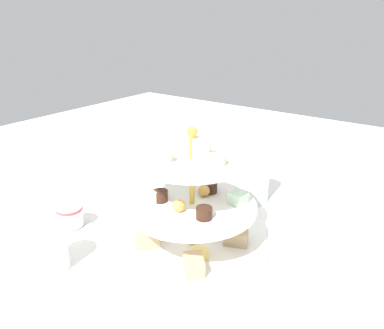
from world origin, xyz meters
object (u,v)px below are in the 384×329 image
water_glass_short_left (50,249)px  teacup_with_saucer (70,218)px  tiered_serving_stand (192,215)px  butter_knife_left (361,295)px  water_glass_tall_right (256,176)px  butter_knife_right (139,189)px

water_glass_short_left → teacup_with_saucer: (-0.09, 0.12, -0.02)m
tiered_serving_stand → teacup_with_saucer: size_ratio=3.43×
tiered_serving_stand → butter_knife_left: size_ratio=1.82×
butter_knife_left → water_glass_short_left: bearing=117.0°
water_glass_tall_right → tiered_serving_stand: bearing=-90.0°
tiered_serving_stand → butter_knife_left: tiered_serving_stand is taller
water_glass_short_left → butter_knife_right: water_glass_short_left is taller
water_glass_tall_right → water_glass_short_left: (-0.18, -0.48, -0.03)m
tiered_serving_stand → butter_knife_left: 0.33m
butter_knife_left → butter_knife_right: (-0.60, 0.09, 0.00)m
water_glass_short_left → butter_knife_left: size_ratio=0.49×
water_glass_short_left → butter_knife_left: (0.49, 0.26, -0.04)m
teacup_with_saucer → butter_knife_right: size_ratio=0.53×
water_glass_tall_right → teacup_with_saucer: size_ratio=1.54×
tiered_serving_stand → water_glass_tall_right: tiered_serving_stand is taller
tiered_serving_stand → butter_knife_right: tiered_serving_stand is taller
butter_knife_left → tiered_serving_stand: bearing=98.8°
tiered_serving_stand → water_glass_tall_right: bearing=90.0°
water_glass_tall_right → water_glass_short_left: water_glass_tall_right is taller
water_glass_tall_right → butter_knife_left: (0.32, -0.22, -0.07)m
teacup_with_saucer → butter_knife_right: bearing=94.0°
water_glass_tall_right → butter_knife_left: bearing=-34.5°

